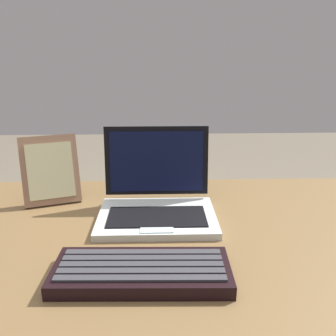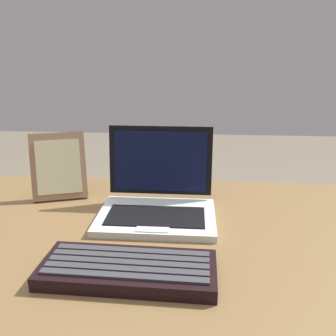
# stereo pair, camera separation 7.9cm
# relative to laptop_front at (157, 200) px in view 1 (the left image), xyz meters

# --- Properties ---
(desk) EXTENTS (1.43, 0.64, 0.70)m
(desk) POSITION_rel_laptop_front_xyz_m (0.03, -0.08, -0.11)
(desk) COLOR brown
(desk) RESTS_ON ground
(laptop_front) EXTENTS (0.28, 0.22, 0.20)m
(laptop_front) POSITION_rel_laptop_front_xyz_m (0.00, 0.00, 0.00)
(laptop_front) COLOR silver
(laptop_front) RESTS_ON desk
(external_keyboard) EXTENTS (0.31, 0.13, 0.03)m
(external_keyboard) POSITION_rel_laptop_front_xyz_m (-0.03, -0.25, -0.03)
(external_keyboard) COLOR black
(external_keyboard) RESTS_ON desk
(photo_frame) EXTENTS (0.15, 0.10, 0.18)m
(photo_frame) POSITION_rel_laptop_front_xyz_m (-0.27, 0.09, 0.05)
(photo_frame) COLOR #8B664D
(photo_frame) RESTS_ON desk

